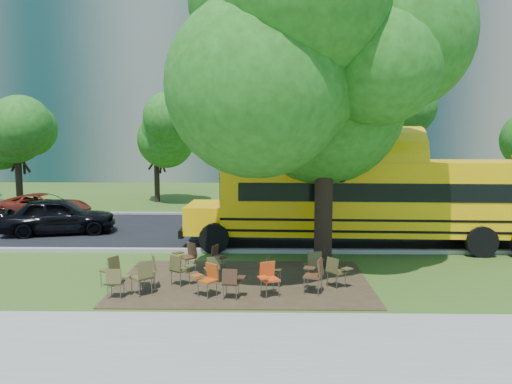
{
  "coord_description": "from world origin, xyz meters",
  "views": [
    {
      "loc": [
        1.6,
        -14.16,
        4.18
      ],
      "look_at": [
        1.27,
        3.88,
        2.05
      ],
      "focal_mm": 35.0,
      "sensor_mm": 36.0,
      "label": 1
    }
  ],
  "objects_px": {
    "bg_car_red": "(44,206)",
    "chair_10": "(218,255)",
    "school_bus": "(380,198)",
    "main_tree": "(326,66)",
    "chair_14": "(149,268)",
    "chair_0": "(116,280)",
    "chair_2": "(143,274)",
    "chair_1": "(180,267)",
    "chair_8": "(111,267)",
    "black_car": "(59,216)",
    "chair_6": "(315,272)",
    "chair_5": "(268,276)",
    "chair_7": "(336,269)",
    "chair_9": "(188,254)",
    "chair_12": "(272,268)",
    "chair_3": "(208,277)",
    "chair_4": "(232,280)",
    "chair_11": "(213,266)",
    "chair_13": "(314,262)"
  },
  "relations": [
    {
      "from": "chair_13",
      "to": "black_car",
      "type": "bearing_deg",
      "value": 135.15
    },
    {
      "from": "chair_1",
      "to": "chair_8",
      "type": "relative_size",
      "value": 1.04
    },
    {
      "from": "school_bus",
      "to": "bg_car_red",
      "type": "distance_m",
      "value": 16.15
    },
    {
      "from": "main_tree",
      "to": "chair_4",
      "type": "xyz_separation_m",
      "value": [
        -2.64,
        -3.1,
        -5.67
      ]
    },
    {
      "from": "chair_6",
      "to": "chair_10",
      "type": "relative_size",
      "value": 1.24
    },
    {
      "from": "school_bus",
      "to": "bg_car_red",
      "type": "relative_size",
      "value": 2.91
    },
    {
      "from": "chair_1",
      "to": "chair_13",
      "type": "distance_m",
      "value": 3.77
    },
    {
      "from": "chair_5",
      "to": "chair_8",
      "type": "relative_size",
      "value": 1.06
    },
    {
      "from": "chair_10",
      "to": "bg_car_red",
      "type": "xyz_separation_m",
      "value": [
        -9.38,
        9.02,
        0.15
      ]
    },
    {
      "from": "school_bus",
      "to": "black_car",
      "type": "relative_size",
      "value": 2.92
    },
    {
      "from": "chair_1",
      "to": "chair_8",
      "type": "bearing_deg",
      "value": -145.58
    },
    {
      "from": "chair_4",
      "to": "chair_6",
      "type": "height_order",
      "value": "chair_6"
    },
    {
      "from": "chair_7",
      "to": "chair_8",
      "type": "height_order",
      "value": "chair_7"
    },
    {
      "from": "chair_2",
      "to": "bg_car_red",
      "type": "distance_m",
      "value": 13.85
    },
    {
      "from": "bg_car_red",
      "to": "chair_10",
      "type": "bearing_deg",
      "value": -128.64
    },
    {
      "from": "chair_0",
      "to": "chair_8",
      "type": "distance_m",
      "value": 1.18
    },
    {
      "from": "chair_3",
      "to": "chair_12",
      "type": "relative_size",
      "value": 1.05
    },
    {
      "from": "main_tree",
      "to": "chair_14",
      "type": "distance_m",
      "value": 7.79
    },
    {
      "from": "chair_1",
      "to": "chair_12",
      "type": "bearing_deg",
      "value": 37.4
    },
    {
      "from": "chair_6",
      "to": "chair_3",
      "type": "bearing_deg",
      "value": 114.2
    },
    {
      "from": "chair_7",
      "to": "chair_9",
      "type": "distance_m",
      "value": 4.52
    },
    {
      "from": "chair_0",
      "to": "bg_car_red",
      "type": "distance_m",
      "value": 13.74
    },
    {
      "from": "chair_3",
      "to": "chair_9",
      "type": "bearing_deg",
      "value": -31.53
    },
    {
      "from": "chair_0",
      "to": "chair_8",
      "type": "bearing_deg",
      "value": 111.24
    },
    {
      "from": "chair_0",
      "to": "chair_2",
      "type": "bearing_deg",
      "value": 22.18
    },
    {
      "from": "main_tree",
      "to": "chair_9",
      "type": "relative_size",
      "value": 10.9
    },
    {
      "from": "chair_2",
      "to": "chair_12",
      "type": "relative_size",
      "value": 1.14
    },
    {
      "from": "black_car",
      "to": "chair_3",
      "type": "bearing_deg",
      "value": -152.03
    },
    {
      "from": "chair_1",
      "to": "chair_4",
      "type": "xyz_separation_m",
      "value": [
        1.5,
        -1.09,
        -0.03
      ]
    },
    {
      "from": "chair_6",
      "to": "chair_14",
      "type": "height_order",
      "value": "chair_14"
    },
    {
      "from": "chair_14",
      "to": "chair_2",
      "type": "bearing_deg",
      "value": 161.27
    },
    {
      "from": "chair_8",
      "to": "chair_14",
      "type": "xyz_separation_m",
      "value": [
        1.09,
        -0.26,
        0.07
      ]
    },
    {
      "from": "chair_8",
      "to": "chair_12",
      "type": "relative_size",
      "value": 1.03
    },
    {
      "from": "chair_4",
      "to": "chair_8",
      "type": "bearing_deg",
      "value": 169.52
    },
    {
      "from": "chair_1",
      "to": "chair_13",
      "type": "bearing_deg",
      "value": 43.8
    },
    {
      "from": "chair_0",
      "to": "chair_4",
      "type": "relative_size",
      "value": 0.97
    },
    {
      "from": "chair_4",
      "to": "chair_12",
      "type": "height_order",
      "value": "chair_4"
    },
    {
      "from": "main_tree",
      "to": "chair_0",
      "type": "height_order",
      "value": "main_tree"
    },
    {
      "from": "chair_9",
      "to": "chair_10",
      "type": "height_order",
      "value": "chair_9"
    },
    {
      "from": "main_tree",
      "to": "chair_8",
      "type": "xyz_separation_m",
      "value": [
        -6.02,
        -1.99,
        -5.67
      ]
    },
    {
      "from": "chair_1",
      "to": "chair_11",
      "type": "height_order",
      "value": "chair_1"
    },
    {
      "from": "school_bus",
      "to": "chair_4",
      "type": "xyz_separation_m",
      "value": [
        -5.03,
        -6.02,
        -1.33
      ]
    },
    {
      "from": "main_tree",
      "to": "chair_11",
      "type": "distance_m",
      "value": 6.78
    },
    {
      "from": "chair_1",
      "to": "chair_6",
      "type": "distance_m",
      "value": 3.7
    },
    {
      "from": "chair_5",
      "to": "chair_6",
      "type": "bearing_deg",
      "value": 166.54
    },
    {
      "from": "chair_4",
      "to": "chair_9",
      "type": "bearing_deg",
      "value": 128.23
    },
    {
      "from": "chair_7",
      "to": "chair_2",
      "type": "bearing_deg",
      "value": -121.36
    },
    {
      "from": "chair_11",
      "to": "bg_car_red",
      "type": "distance_m",
      "value": 14.03
    },
    {
      "from": "chair_7",
      "to": "chair_14",
      "type": "distance_m",
      "value": 5.04
    },
    {
      "from": "chair_12",
      "to": "chair_14",
      "type": "relative_size",
      "value": 0.86
    }
  ]
}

